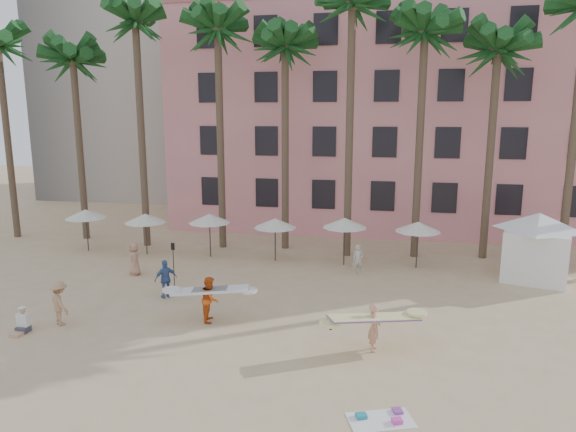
{
  "coord_description": "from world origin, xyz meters",
  "views": [
    {
      "loc": [
        5.18,
        -15.71,
        8.37
      ],
      "look_at": [
        1.0,
        6.0,
        4.0
      ],
      "focal_mm": 32.0,
      "sensor_mm": 36.0,
      "label": 1
    }
  ],
  "objects_px": {
    "carrier_yellow": "(374,324)",
    "cabana": "(537,240)",
    "pink_hotel": "(412,120)",
    "carrier_white": "(210,297)"
  },
  "relations": [
    {
      "from": "cabana",
      "to": "carrier_white",
      "type": "xyz_separation_m",
      "value": [
        -14.64,
        -8.38,
        -1.06
      ]
    },
    {
      "from": "cabana",
      "to": "carrier_yellow",
      "type": "bearing_deg",
      "value": -128.78
    },
    {
      "from": "cabana",
      "to": "carrier_white",
      "type": "height_order",
      "value": "cabana"
    },
    {
      "from": "carrier_yellow",
      "to": "carrier_white",
      "type": "distance_m",
      "value": 6.87
    },
    {
      "from": "pink_hotel",
      "to": "carrier_yellow",
      "type": "height_order",
      "value": "pink_hotel"
    },
    {
      "from": "carrier_yellow",
      "to": "cabana",
      "type": "bearing_deg",
      "value": 51.22
    },
    {
      "from": "cabana",
      "to": "carrier_yellow",
      "type": "xyz_separation_m",
      "value": [
        -7.93,
        -9.87,
        -1.05
      ]
    },
    {
      "from": "cabana",
      "to": "carrier_white",
      "type": "distance_m",
      "value": 16.9
    },
    {
      "from": "carrier_yellow",
      "to": "carrier_white",
      "type": "xyz_separation_m",
      "value": [
        -6.71,
        1.5,
        -0.01
      ]
    },
    {
      "from": "pink_hotel",
      "to": "carrier_white",
      "type": "xyz_separation_m",
      "value": [
        -8.75,
        -22.67,
        -7.0
      ]
    }
  ]
}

